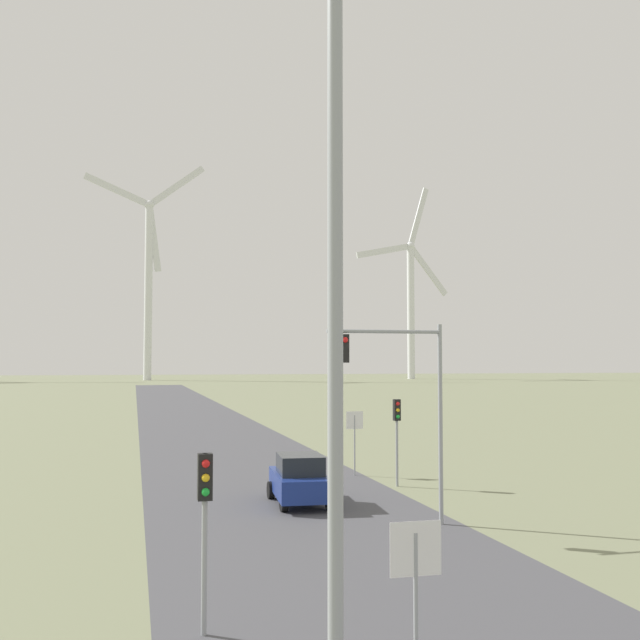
{
  "coord_description": "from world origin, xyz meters",
  "views": [
    {
      "loc": [
        -5.39,
        -2.44,
        5.25
      ],
      "look_at": [
        0.0,
        19.25,
        6.49
      ],
      "focal_mm": 42.0,
      "sensor_mm": 36.0,
      "label": 1
    }
  ],
  "objects_px": {
    "traffic_light_post_near_left": "(205,501)",
    "wind_turbine_left": "(149,273)",
    "traffic_light_mast_overhead": "(404,384)",
    "wind_turbine_center": "(411,295)",
    "stop_sign_near": "(416,580)",
    "streetlamp": "(335,184)",
    "stop_sign_far": "(355,431)",
    "car_approaching": "(299,479)",
    "traffic_light_post_near_right": "(397,422)"
  },
  "relations": [
    {
      "from": "car_approaching",
      "to": "wind_turbine_center",
      "type": "height_order",
      "value": "wind_turbine_center"
    },
    {
      "from": "traffic_light_post_near_right",
      "to": "car_approaching",
      "type": "height_order",
      "value": "traffic_light_post_near_right"
    },
    {
      "from": "traffic_light_post_near_left",
      "to": "wind_turbine_left",
      "type": "relative_size",
      "value": 0.06
    },
    {
      "from": "stop_sign_near",
      "to": "stop_sign_far",
      "type": "height_order",
      "value": "stop_sign_far"
    },
    {
      "from": "traffic_light_post_near_right",
      "to": "streetlamp",
      "type": "bearing_deg",
      "value": -111.5
    },
    {
      "from": "traffic_light_post_near_left",
      "to": "stop_sign_far",
      "type": "bearing_deg",
      "value": 65.26
    },
    {
      "from": "traffic_light_post_near_left",
      "to": "car_approaching",
      "type": "relative_size",
      "value": 0.82
    },
    {
      "from": "stop_sign_near",
      "to": "wind_turbine_center",
      "type": "relative_size",
      "value": 0.05
    },
    {
      "from": "traffic_light_mast_overhead",
      "to": "wind_turbine_left",
      "type": "bearing_deg",
      "value": 91.44
    },
    {
      "from": "stop_sign_far",
      "to": "traffic_light_post_near_right",
      "type": "distance_m",
      "value": 3.49
    },
    {
      "from": "stop_sign_far",
      "to": "traffic_light_mast_overhead",
      "type": "xyz_separation_m",
      "value": [
        -1.51,
        -10.57,
        2.46
      ]
    },
    {
      "from": "traffic_light_mast_overhead",
      "to": "wind_turbine_center",
      "type": "xyz_separation_m",
      "value": [
        72.5,
        189.05,
        20.76
      ]
    },
    {
      "from": "car_approaching",
      "to": "wind_turbine_center",
      "type": "bearing_deg",
      "value": 67.9
    },
    {
      "from": "traffic_light_post_near_left",
      "to": "wind_turbine_center",
      "type": "height_order",
      "value": "wind_turbine_center"
    },
    {
      "from": "stop_sign_far",
      "to": "wind_turbine_center",
      "type": "height_order",
      "value": "wind_turbine_center"
    },
    {
      "from": "stop_sign_near",
      "to": "streetlamp",
      "type": "bearing_deg",
      "value": -128.47
    },
    {
      "from": "stop_sign_near",
      "to": "stop_sign_far",
      "type": "relative_size",
      "value": 0.98
    },
    {
      "from": "traffic_light_mast_overhead",
      "to": "wind_turbine_left",
      "type": "distance_m",
      "value": 193.41
    },
    {
      "from": "car_approaching",
      "to": "wind_turbine_left",
      "type": "bearing_deg",
      "value": 90.73
    },
    {
      "from": "stop_sign_far",
      "to": "wind_turbine_left",
      "type": "relative_size",
      "value": 0.05
    },
    {
      "from": "streetlamp",
      "to": "car_approaching",
      "type": "height_order",
      "value": "streetlamp"
    },
    {
      "from": "traffic_light_post_near_right",
      "to": "wind_turbine_center",
      "type": "height_order",
      "value": "wind_turbine_center"
    },
    {
      "from": "traffic_light_mast_overhead",
      "to": "traffic_light_post_near_left",
      "type": "bearing_deg",
      "value": -131.37
    },
    {
      "from": "traffic_light_post_near_left",
      "to": "wind_turbine_center",
      "type": "bearing_deg",
      "value": 68.02
    },
    {
      "from": "car_approaching",
      "to": "stop_sign_near",
      "type": "bearing_deg",
      "value": -96.5
    },
    {
      "from": "stop_sign_near",
      "to": "traffic_light_mast_overhead",
      "type": "bearing_deg",
      "value": 70.39
    },
    {
      "from": "car_approaching",
      "to": "wind_turbine_left",
      "type": "height_order",
      "value": "wind_turbine_left"
    },
    {
      "from": "streetlamp",
      "to": "car_approaching",
      "type": "xyz_separation_m",
      "value": [
        3.75,
        18.98,
        -6.39
      ]
    },
    {
      "from": "stop_sign_far",
      "to": "streetlamp",
      "type": "bearing_deg",
      "value": -107.07
    },
    {
      "from": "streetlamp",
      "to": "traffic_light_post_near_left",
      "type": "bearing_deg",
      "value": 97.47
    },
    {
      "from": "traffic_light_post_near_left",
      "to": "wind_turbine_left",
      "type": "bearing_deg",
      "value": 89.36
    },
    {
      "from": "traffic_light_mast_overhead",
      "to": "wind_turbine_center",
      "type": "bearing_deg",
      "value": 69.02
    },
    {
      "from": "stop_sign_near",
      "to": "traffic_light_post_near_left",
      "type": "distance_m",
      "value": 5.02
    },
    {
      "from": "traffic_light_mast_overhead",
      "to": "traffic_light_post_near_right",
      "type": "bearing_deg",
      "value": 71.82
    },
    {
      "from": "wind_turbine_left",
      "to": "wind_turbine_center",
      "type": "distance_m",
      "value": 77.52
    },
    {
      "from": "traffic_light_mast_overhead",
      "to": "streetlamp",
      "type": "bearing_deg",
      "value": -113.11
    },
    {
      "from": "traffic_light_post_near_right",
      "to": "wind_turbine_center",
      "type": "distance_m",
      "value": 196.15
    },
    {
      "from": "stop_sign_near",
      "to": "wind_turbine_center",
      "type": "height_order",
      "value": "wind_turbine_center"
    },
    {
      "from": "wind_turbine_center",
      "to": "car_approaching",
      "type": "bearing_deg",
      "value": -112.1
    },
    {
      "from": "streetlamp",
      "to": "stop_sign_near",
      "type": "height_order",
      "value": "streetlamp"
    },
    {
      "from": "streetlamp",
      "to": "wind_turbine_center",
      "type": "bearing_deg",
      "value": 68.86
    },
    {
      "from": "traffic_light_mast_overhead",
      "to": "car_approaching",
      "type": "xyz_separation_m",
      "value": [
        -2.45,
        4.43,
        -3.61
      ]
    },
    {
      "from": "streetlamp",
      "to": "traffic_light_post_near_left",
      "type": "relative_size",
      "value": 3.43
    },
    {
      "from": "traffic_light_mast_overhead",
      "to": "car_approaching",
      "type": "height_order",
      "value": "traffic_light_mast_overhead"
    },
    {
      "from": "stop_sign_far",
      "to": "traffic_light_post_near_left",
      "type": "bearing_deg",
      "value": -114.74
    },
    {
      "from": "streetlamp",
      "to": "traffic_light_post_near_right",
      "type": "relative_size",
      "value": 3.26
    },
    {
      "from": "traffic_light_post_near_left",
      "to": "car_approaching",
      "type": "distance_m",
      "value": 13.38
    },
    {
      "from": "wind_turbine_left",
      "to": "wind_turbine_center",
      "type": "bearing_deg",
      "value": -1.92
    },
    {
      "from": "car_approaching",
      "to": "traffic_light_mast_overhead",
      "type": "bearing_deg",
      "value": -61.04
    },
    {
      "from": "stop_sign_near",
      "to": "wind_turbine_left",
      "type": "distance_m",
      "value": 205.78
    }
  ]
}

